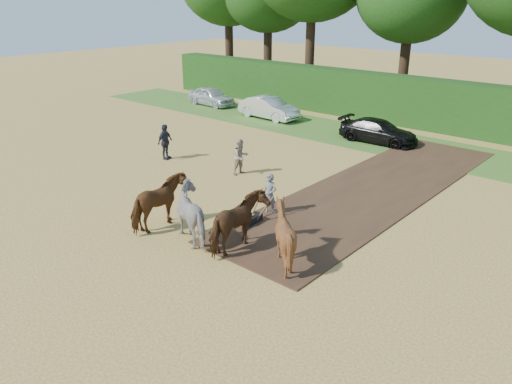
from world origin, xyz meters
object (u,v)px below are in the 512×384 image
at_px(spectator_far, 165,142).
at_px(parked_cars, 415,136).
at_px(spectator_near, 241,157).
at_px(plough_team, 219,218).

height_order(spectator_far, parked_cars, spectator_far).
relative_size(spectator_near, plough_team, 0.26).
xyz_separation_m(spectator_far, plough_team, (8.55, -4.73, 0.05)).
relative_size(plough_team, parked_cars, 0.17).
bearing_deg(parked_cars, spectator_near, -114.45).
height_order(spectator_near, plough_team, plough_team).
height_order(spectator_near, spectator_far, spectator_far).
xyz_separation_m(spectator_near, parked_cars, (4.18, 9.19, -0.15)).
distance_m(spectator_far, plough_team, 9.77).
bearing_deg(parked_cars, spectator_far, -130.46).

